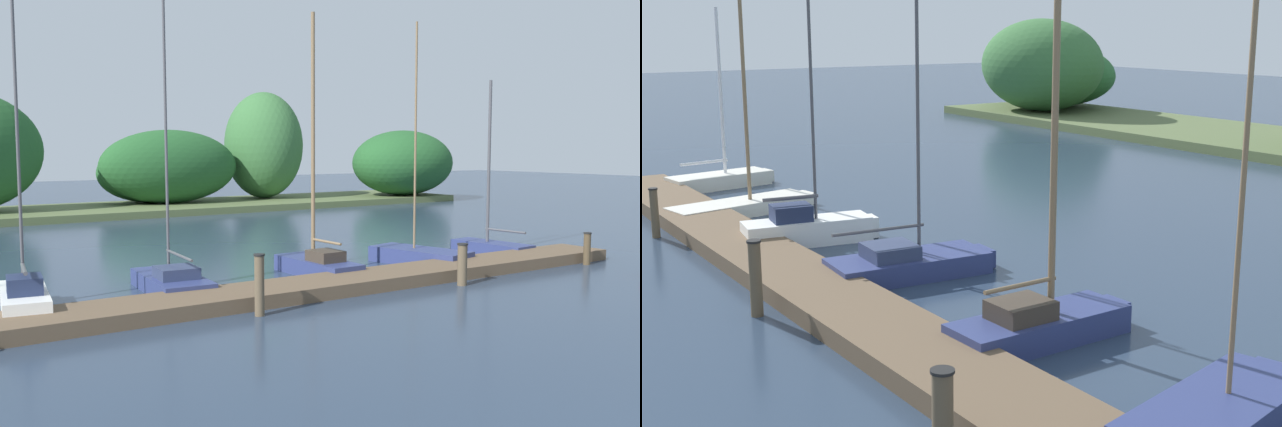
% 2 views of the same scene
% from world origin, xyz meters
% --- Properties ---
extents(dock_pier, '(28.05, 1.80, 0.35)m').
position_xyz_m(dock_pier, '(0.00, 12.96, 0.17)').
color(dock_pier, brown).
rests_on(dock_pier, ground).
extents(far_shore, '(59.01, 9.27, 7.49)m').
position_xyz_m(far_shore, '(0.33, 38.13, 2.65)').
color(far_shore, '#56663D').
rests_on(far_shore, ground).
extents(sailboat_2, '(1.41, 3.33, 7.51)m').
position_xyz_m(sailboat_2, '(-4.13, 14.68, 0.42)').
color(sailboat_2, white).
rests_on(sailboat_2, ground).
extents(sailboat_3, '(1.61, 3.69, 8.31)m').
position_xyz_m(sailboat_3, '(-0.34, 15.32, 0.34)').
color(sailboat_3, navy).
rests_on(sailboat_3, ground).
extents(sailboat_4, '(1.17, 3.48, 7.77)m').
position_xyz_m(sailboat_4, '(4.21, 15.20, 0.46)').
color(sailboat_4, navy).
rests_on(sailboat_4, ground).
extents(sailboat_5, '(2.02, 3.70, 7.84)m').
position_xyz_m(sailboat_5, '(8.11, 15.08, 0.31)').
color(sailboat_5, navy).
rests_on(sailboat_5, ground).
extents(sailboat_6, '(1.28, 3.23, 6.19)m').
position_xyz_m(sailboat_6, '(11.77, 15.27, 0.36)').
color(sailboat_6, navy).
rests_on(sailboat_6, ground).
extents(mooring_piling_2, '(0.26, 0.26, 1.43)m').
position_xyz_m(mooring_piling_2, '(0.32, 11.65, 0.72)').
color(mooring_piling_2, brown).
rests_on(mooring_piling_2, ground).
extents(mooring_piling_3, '(0.31, 0.31, 1.18)m').
position_xyz_m(mooring_piling_3, '(6.71, 11.61, 0.60)').
color(mooring_piling_3, brown).
rests_on(mooring_piling_3, ground).
extents(mooring_piling_4, '(0.26, 0.26, 1.06)m').
position_xyz_m(mooring_piling_4, '(12.60, 11.81, 0.54)').
color(mooring_piling_4, '#4C3D28').
rests_on(mooring_piling_4, ground).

